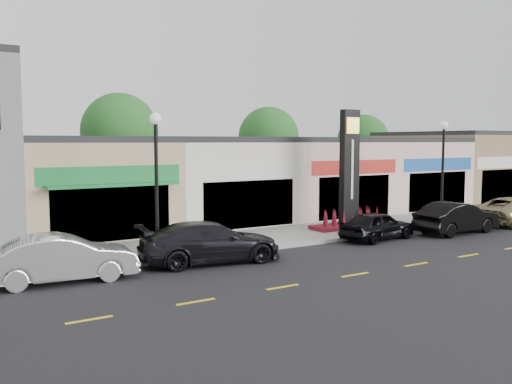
{
  "coord_description": "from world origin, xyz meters",
  "views": [
    {
      "loc": [
        -15.41,
        -16.73,
        4.56
      ],
      "look_at": [
        -2.69,
        4.0,
        2.28
      ],
      "focal_mm": 38.0,
      "sensor_mm": 36.0,
      "label": 1
    }
  ],
  "objects_px": {
    "car_white_van": "(63,258)",
    "lamp_west_near": "(156,170)",
    "lamp_east_near": "(443,162)",
    "car_dark_sedan": "(210,242)",
    "car_black_conv": "(457,218)",
    "pylon_sign": "(349,186)",
    "car_black_sedan": "(377,225)"
  },
  "relations": [
    {
      "from": "car_white_van",
      "to": "lamp_west_near",
      "type": "bearing_deg",
      "value": -66.8
    },
    {
      "from": "lamp_east_near",
      "to": "car_dark_sedan",
      "type": "height_order",
      "value": "lamp_east_near"
    },
    {
      "from": "lamp_east_near",
      "to": "car_white_van",
      "type": "bearing_deg",
      "value": -176.48
    },
    {
      "from": "car_black_conv",
      "to": "car_dark_sedan",
      "type": "bearing_deg",
      "value": 86.49
    },
    {
      "from": "pylon_sign",
      "to": "car_black_conv",
      "type": "distance_m",
      "value": 5.5
    },
    {
      "from": "lamp_east_near",
      "to": "pylon_sign",
      "type": "relative_size",
      "value": 0.91
    },
    {
      "from": "lamp_west_near",
      "to": "car_dark_sedan",
      "type": "height_order",
      "value": "lamp_west_near"
    },
    {
      "from": "lamp_east_near",
      "to": "car_dark_sedan",
      "type": "xyz_separation_m",
      "value": [
        -14.38,
        -1.22,
        -2.69
      ]
    },
    {
      "from": "lamp_west_near",
      "to": "lamp_east_near",
      "type": "distance_m",
      "value": 16.0
    },
    {
      "from": "pylon_sign",
      "to": "lamp_west_near",
      "type": "bearing_deg",
      "value": -171.23
    },
    {
      "from": "lamp_west_near",
      "to": "pylon_sign",
      "type": "xyz_separation_m",
      "value": [
        11.0,
        1.7,
        -1.2
      ]
    },
    {
      "from": "car_white_van",
      "to": "car_black_sedan",
      "type": "height_order",
      "value": "car_white_van"
    },
    {
      "from": "lamp_east_near",
      "to": "pylon_sign",
      "type": "height_order",
      "value": "pylon_sign"
    },
    {
      "from": "pylon_sign",
      "to": "car_white_van",
      "type": "xyz_separation_m",
      "value": [
        -14.73,
        -2.91,
        -1.5
      ]
    },
    {
      "from": "car_black_conv",
      "to": "lamp_west_near",
      "type": "bearing_deg",
      "value": 82.14
    },
    {
      "from": "car_white_van",
      "to": "car_dark_sedan",
      "type": "height_order",
      "value": "car_dark_sedan"
    },
    {
      "from": "car_dark_sedan",
      "to": "car_black_sedan",
      "type": "height_order",
      "value": "car_dark_sedan"
    },
    {
      "from": "lamp_east_near",
      "to": "car_black_sedan",
      "type": "bearing_deg",
      "value": -169.65
    },
    {
      "from": "lamp_west_near",
      "to": "car_white_van",
      "type": "xyz_separation_m",
      "value": [
        -3.73,
        -1.21,
        -2.7
      ]
    },
    {
      "from": "car_white_van",
      "to": "car_black_conv",
      "type": "distance_m",
      "value": 18.75
    },
    {
      "from": "lamp_east_near",
      "to": "car_black_sedan",
      "type": "height_order",
      "value": "lamp_east_near"
    },
    {
      "from": "car_white_van",
      "to": "car_black_sedan",
      "type": "distance_m",
      "value": 14.09
    },
    {
      "from": "car_white_van",
      "to": "car_black_sedan",
      "type": "relative_size",
      "value": 1.19
    },
    {
      "from": "car_white_van",
      "to": "car_black_conv",
      "type": "bearing_deg",
      "value": -86.5
    },
    {
      "from": "pylon_sign",
      "to": "car_black_sedan",
      "type": "height_order",
      "value": "pylon_sign"
    },
    {
      "from": "pylon_sign",
      "to": "car_white_van",
      "type": "bearing_deg",
      "value": -168.82
    },
    {
      "from": "car_white_van",
      "to": "car_black_conv",
      "type": "height_order",
      "value": "car_black_conv"
    },
    {
      "from": "car_black_sedan",
      "to": "car_dark_sedan",
      "type": "bearing_deg",
      "value": 84.48
    },
    {
      "from": "car_black_sedan",
      "to": "car_black_conv",
      "type": "bearing_deg",
      "value": -105.67
    },
    {
      "from": "lamp_east_near",
      "to": "car_white_van",
      "type": "relative_size",
      "value": 1.16
    },
    {
      "from": "lamp_west_near",
      "to": "car_black_conv",
      "type": "distance_m",
      "value": 15.35
    },
    {
      "from": "lamp_east_near",
      "to": "pylon_sign",
      "type": "bearing_deg",
      "value": 161.25
    }
  ]
}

